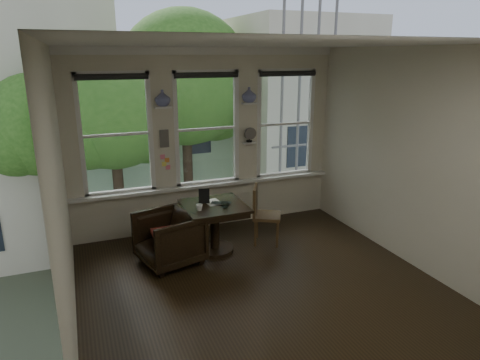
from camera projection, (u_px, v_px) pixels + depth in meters
name	position (u px, v px, depth m)	size (l,w,h in m)	color
ground	(260.00, 285.00, 5.57)	(4.50, 4.50, 0.00)	black
ceiling	(264.00, 44.00, 4.71)	(4.50, 4.50, 0.00)	silver
wall_back	(207.00, 141.00, 7.15)	(4.50, 4.50, 0.00)	beige
wall_front	(389.00, 252.00, 3.13)	(4.50, 4.50, 0.00)	beige
wall_left	(61.00, 196.00, 4.35)	(4.50, 4.50, 0.00)	beige
wall_right	(410.00, 158.00, 5.93)	(4.50, 4.50, 0.00)	beige
window_left	(116.00, 135.00, 6.58)	(1.10, 0.12, 1.90)	white
window_center	(206.00, 129.00, 7.09)	(1.10, 0.12, 1.90)	white
window_right	(284.00, 124.00, 7.60)	(1.10, 0.12, 1.90)	white
shelf_left	(163.00, 107.00, 6.63)	(0.26, 0.16, 0.03)	white
shelf_right	(249.00, 103.00, 7.14)	(0.26, 0.16, 0.03)	white
intercom	(164.00, 138.00, 6.80)	(0.14, 0.06, 0.28)	#59544F
sticky_notes	(165.00, 160.00, 6.90)	(0.16, 0.01, 0.24)	pink
desk_fan	(249.00, 137.00, 7.29)	(0.20, 0.20, 0.24)	#59544F
vase_left	(162.00, 98.00, 6.59)	(0.24, 0.24, 0.25)	silver
vase_right	(249.00, 95.00, 7.10)	(0.24, 0.24, 0.25)	silver
table	(215.00, 228.00, 6.42)	(0.90, 0.90, 0.75)	black
armchair_left	(169.00, 238.00, 6.06)	(0.81, 0.83, 0.76)	black
cushion_red	(169.00, 234.00, 6.04)	(0.45, 0.45, 0.06)	maroon
side_chair_right	(267.00, 215.00, 6.71)	(0.42, 0.42, 0.92)	#412F17
laptop	(221.00, 204.00, 6.31)	(0.29, 0.19, 0.02)	black
mug	(199.00, 207.00, 6.08)	(0.10, 0.10, 0.09)	white
drinking_glass	(225.00, 205.00, 6.16)	(0.11, 0.11, 0.09)	white
tablet	(204.00, 196.00, 6.36)	(0.16, 0.02, 0.22)	black
papers	(213.00, 202.00, 6.42)	(0.22, 0.30, 0.00)	silver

